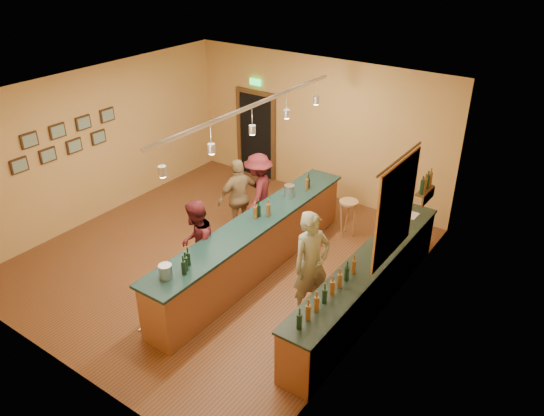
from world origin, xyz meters
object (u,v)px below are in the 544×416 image
Objects in this scene: tasting_bar at (254,243)px; customer_b at (239,197)px; back_counter at (366,284)px; bartender at (311,265)px; bar_stool at (348,207)px; customer_a at (197,245)px; customer_c at (259,191)px.

tasting_bar is 1.45m from customer_b.
back_counter is 2.78× the size of customer_b.
bartender is at bearing -15.55° from tasting_bar.
bartender reaches higher than bar_stool.
customer_a is at bearing 38.04° from customer_b.
tasting_bar reaches higher than back_counter.
bartender is 1.11× the size of customer_a.
customer_b is at bearing 86.28° from bartender.
bartender is at bearing 83.84° from customer_b.
tasting_bar is 2.79× the size of bartender.
back_counter is 2.77× the size of customer_a.
customer_a is 1.92m from customer_b.
bar_stool is (-0.65, 2.52, -0.27)m from bartender.
back_counter is 0.89× the size of tasting_bar.
customer_b is 1.00× the size of customer_c.
customer_c is 1.86m from bar_stool.
tasting_bar reaches higher than bar_stool.
customer_a is at bearing -158.08° from back_counter.
customer_a is 2.08× the size of bar_stool.
tasting_bar is 3.12× the size of customer_b.
bartender is at bearing -75.54° from bar_stool.
bartender reaches higher than back_counter.
bartender is 2.61m from bar_stool.
bartender is 2.32× the size of bar_stool.
customer_b is at bearing 171.29° from customer_a.
back_counter reaches higher than bar_stool.
bartender is at bearing 79.57° from customer_a.
tasting_bar is 3.10× the size of customer_a.
customer_a is 1.01× the size of customer_c.
bar_stool is at bearing 125.13° from back_counter.
tasting_bar is 1.08m from customer_a.
customer_c is at bearing -156.80° from bar_stool.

